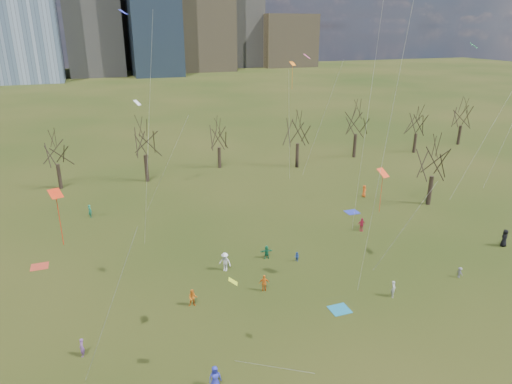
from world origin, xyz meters
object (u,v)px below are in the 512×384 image
object	(u,v)px
blanket_crimson	(40,266)
person_4	(264,283)
blanket_navy	(352,212)
person_0	(215,377)
person_1	(393,289)
blanket_teal	(340,309)

from	to	relation	value
blanket_crimson	person_4	xyz separation A→B (m)	(18.79, -11.41, 0.76)
blanket_navy	person_4	distance (m)	21.15
blanket_crimson	person_0	distance (m)	24.00
blanket_navy	person_1	bearing A→B (deg)	-110.86
person_0	person_4	bearing A→B (deg)	55.97
blanket_teal	person_4	xyz separation A→B (m)	(-4.77, 4.73, 0.76)
blanket_crimson	person_4	size ratio (longest dim) A/B	1.03
person_0	person_1	size ratio (longest dim) A/B	1.07
person_4	blanket_navy	bearing A→B (deg)	-122.54
person_0	person_1	bearing A→B (deg)	18.52
blanket_crimson	person_1	distance (m)	32.94
blanket_crimson	blanket_teal	bearing A→B (deg)	-34.42
person_0	person_4	distance (m)	11.80
person_0	blanket_navy	bearing A→B (deg)	45.90
blanket_teal	person_4	size ratio (longest dim) A/B	1.03
blanket_teal	person_1	distance (m)	5.28
person_1	person_4	bearing A→B (deg)	103.60
blanket_navy	person_0	size ratio (longest dim) A/B	0.99
person_0	person_1	distance (m)	17.71
blanket_navy	person_1	xyz separation A→B (m)	(-6.69, -17.55, 0.73)
person_1	person_4	distance (m)	11.00
blanket_crimson	person_0	bearing A→B (deg)	-60.60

